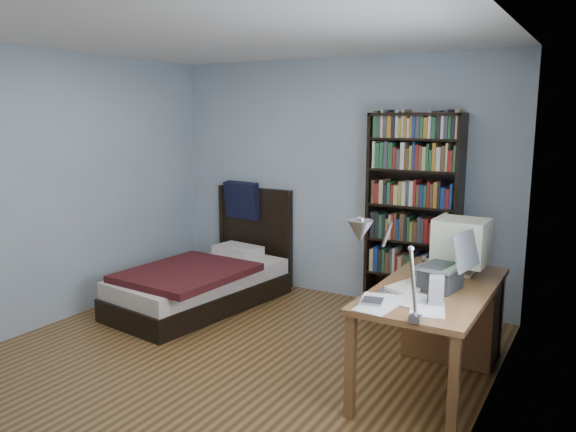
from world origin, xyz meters
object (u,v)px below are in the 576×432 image
Objects in this scene: bookshelf at (413,215)px; desk at (448,312)px; crt_monitor at (460,242)px; laptop at (443,274)px; soda_can at (427,267)px; desk_lamp at (370,242)px; speaker at (436,291)px; keyboard at (414,285)px; bed at (206,279)px.

desk is at bearing -57.51° from bookshelf.
crt_monitor is 1.16m from bookshelf.
laptop is 3.42× the size of soda_can.
desk_lamp is 1.49m from soda_can.
bookshelf is at bearing 97.08° from speaker.
keyboard is 1.56m from bookshelf.
bed is (-1.90, -0.79, -0.71)m from bookshelf.
desk_lamp is 3.71× the size of speaker.
desk_lamp is 5.57× the size of soda_can.
bed is at bearing 144.96° from desk_lamp.
bookshelf is 2.18m from bed.
desk_lamp is at bearing -86.08° from soda_can.
desk_lamp is 1.53× the size of keyboard.
bookshelf is at bearing 102.63° from desk_lamp.
keyboard is 0.22× the size of bed.
bed reaches higher than keyboard.
desk_lamp is at bearing -35.04° from bed.
bed is (-2.47, 1.73, -1.01)m from desk_lamp.
laptop is 2.28× the size of speaker.
crt_monitor is 2.67m from bed.
speaker is 2.83m from bed.
keyboard reaches higher than desk.
speaker is at bearing -82.30° from desk.
bookshelf is at bearing 125.05° from crt_monitor.
laptop reaches higher than speaker.
speaker is at bearing -32.73° from keyboard.
bookshelf is at bearing 22.66° from bed.
keyboard is 2.52m from bed.
desk is 3.57× the size of crt_monitor.
desk_lamp is at bearing -115.81° from speaker.
bookshelf reaches higher than crt_monitor.
desk_lamp reaches higher than crt_monitor.
bookshelf is at bearing 115.19° from laptop.
desk is 0.79× the size of bookshelf.
desk is 0.44m from soda_can.
crt_monitor is at bearing 90.12° from laptop.
bed reaches higher than speaker.
crt_monitor reaches higher than keyboard.
bed is at bearing 172.17° from soda_can.
soda_can is (-0.10, 1.40, -0.48)m from desk_lamp.
keyboard is 0.35m from soda_can.
desk_lamp is at bearing -77.37° from bookshelf.
soda_can is 0.06× the size of bed.
bed reaches higher than laptop.
keyboard is (-0.08, 1.06, -0.53)m from desk_lamp.
bookshelf is (-0.48, 1.47, 0.23)m from keyboard.
soda_can is (-0.14, -0.17, 0.38)m from desk.
bed is at bearing 144.89° from speaker.
laptop is 0.37m from soda_can.
desk is 3.44× the size of keyboard.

